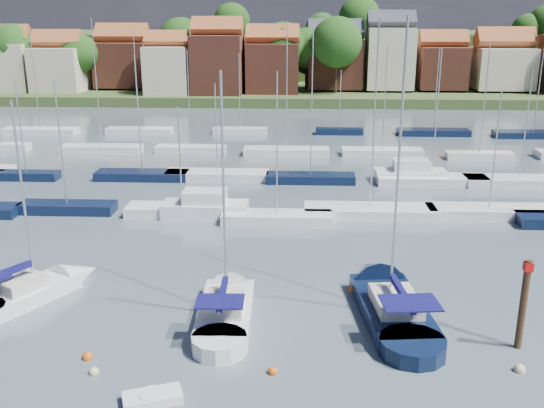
{
  "coord_description": "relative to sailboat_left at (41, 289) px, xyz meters",
  "views": [
    {
      "loc": [
        2.39,
        -27.16,
        15.71
      ],
      "look_at": [
        0.46,
        14.0,
        3.01
      ],
      "focal_mm": 40.0,
      "sensor_mm": 36.0,
      "label": 1
    }
  ],
  "objects": [
    {
      "name": "buoy_c",
      "position": [
        5.08,
        -6.8,
        -0.37
      ],
      "size": [
        0.52,
        0.52,
        0.52
      ],
      "primitive_type": "sphere",
      "color": "#D85914",
      "rests_on": "ground"
    },
    {
      "name": "sailboat_navy",
      "position": [
        20.16,
        -0.17,
        -0.02
      ],
      "size": [
        4.6,
        12.75,
        17.24
      ],
      "rotation": [
        0.0,
        0.0,
        1.68
      ],
      "color": "black",
      "rests_on": "ground"
    },
    {
      "name": "buoy_f",
      "position": [
        25.49,
        -6.94,
        -0.37
      ],
      "size": [
        0.52,
        0.52,
        0.52
      ],
      "primitive_type": "sphere",
      "color": "beige",
      "rests_on": "ground"
    },
    {
      "name": "tender",
      "position": [
        9.02,
        -10.07,
        -0.16
      ],
      "size": [
        2.73,
        1.94,
        0.54
      ],
      "rotation": [
        0.0,
        0.0,
        0.35
      ],
      "color": "silver",
      "rests_on": "ground"
    },
    {
      "name": "buoy_b",
      "position": [
        5.81,
        -8.06,
        -0.37
      ],
      "size": [
        0.47,
        0.47,
        0.47
      ],
      "primitive_type": "sphere",
      "color": "beige",
      "rests_on": "ground"
    },
    {
      "name": "buoy_e",
      "position": [
        18.45,
        1.36,
        -0.37
      ],
      "size": [
        0.53,
        0.53,
        0.53
      ],
      "primitive_type": "sphere",
      "color": "#D85914",
      "rests_on": "ground"
    },
    {
      "name": "sailboat_left",
      "position": [
        0.0,
        0.0,
        0.0
      ],
      "size": [
        6.58,
        9.08,
        12.47
      ],
      "rotation": [
        0.0,
        0.0,
        1.05
      ],
      "color": "silver",
      "rests_on": "ground"
    },
    {
      "name": "timber_piling",
      "position": [
        26.13,
        -4.77,
        1.08
      ],
      "size": [
        0.4,
        0.4,
        6.93
      ],
      "color": "#4C331E",
      "rests_on": "ground"
    },
    {
      "name": "marina_field",
      "position": [
        14.67,
        30.29,
        0.06
      ],
      "size": [
        79.62,
        41.41,
        15.93
      ],
      "color": "silver",
      "rests_on": "ground"
    },
    {
      "name": "far_shore_town",
      "position": [
        14.99,
        127.81,
        4.24
      ],
      "size": [
        212.46,
        90.0,
        22.27
      ],
      "color": "#394E27",
      "rests_on": "ground"
    },
    {
      "name": "sailboat_centre",
      "position": [
        11.22,
        -1.34,
        -0.01
      ],
      "size": [
        3.1,
        10.65,
        14.41
      ],
      "rotation": [
        0.0,
        0.0,
        1.6
      ],
      "color": "silver",
      "rests_on": "ground"
    },
    {
      "name": "ground",
      "position": [
        12.76,
        35.14,
        -0.37
      ],
      "size": [
        260.0,
        260.0,
        0.0
      ],
      "primitive_type": "plane",
      "color": "#3F4E56",
      "rests_on": "ground"
    },
    {
      "name": "buoy_d",
      "position": [
        14.05,
        -7.64,
        -0.37
      ],
      "size": [
        0.46,
        0.46,
        0.46
      ],
      "primitive_type": "sphere",
      "color": "#D85914",
      "rests_on": "ground"
    }
  ]
}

